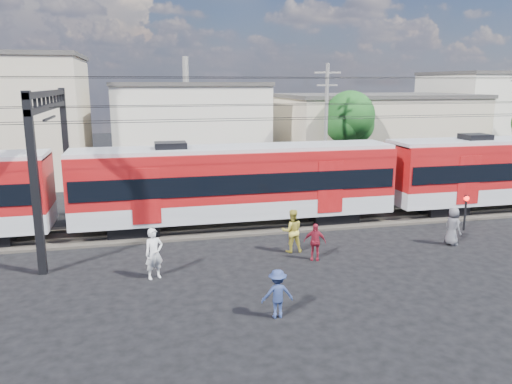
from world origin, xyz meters
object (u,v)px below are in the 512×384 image
(commuter_train, at_px, (240,181))
(pedestrian_a, at_px, (154,254))
(crossing_signal, at_px, (466,206))
(pedestrian_c, at_px, (277,294))

(commuter_train, xyz_separation_m, pedestrian_a, (-4.54, -5.96, -1.42))
(pedestrian_a, bearing_deg, commuter_train, 31.38)
(crossing_signal, bearing_deg, commuter_train, 163.79)
(pedestrian_a, height_order, pedestrian_c, pedestrian_a)
(commuter_train, xyz_separation_m, pedestrian_c, (-0.88, -10.14, -1.61))
(pedestrian_c, xyz_separation_m, crossing_signal, (11.72, 6.99, 0.46))
(pedestrian_a, xyz_separation_m, pedestrian_c, (3.66, -4.18, -0.19))
(crossing_signal, bearing_deg, pedestrian_a, -169.64)
(pedestrian_a, bearing_deg, pedestrian_c, -70.11)
(commuter_train, relative_size, pedestrian_c, 31.73)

